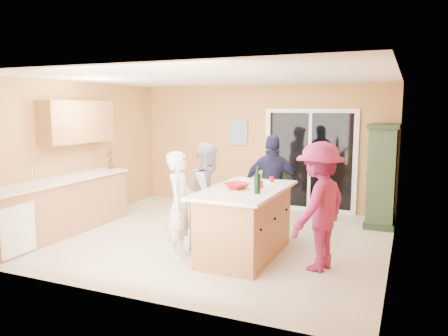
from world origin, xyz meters
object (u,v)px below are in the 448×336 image
at_px(woman_grey, 209,195).
at_px(woman_magenta, 319,206).
at_px(woman_white, 180,205).
at_px(kitchen_island, 245,224).
at_px(green_hutch, 382,176).
at_px(woman_navy, 273,187).

relative_size(woman_grey, woman_magenta, 0.95).
bearing_deg(woman_magenta, woman_white, -62.27).
xyz_separation_m(kitchen_island, woman_grey, (-0.65, 0.17, 0.34)).
bearing_deg(kitchen_island, green_hutch, 57.27).
height_order(woman_grey, woman_magenta, woman_magenta).
bearing_deg(green_hutch, kitchen_island, -123.42).
xyz_separation_m(woman_grey, woman_magenta, (1.72, -0.27, 0.04)).
height_order(green_hutch, woman_grey, green_hutch).
height_order(woman_navy, woman_magenta, woman_magenta).
bearing_deg(woman_grey, woman_white, 169.11).
distance_m(kitchen_island, green_hutch, 3.09).
xyz_separation_m(kitchen_island, woman_white, (-0.82, -0.43, 0.30)).
xyz_separation_m(woman_white, woman_grey, (0.17, 0.60, 0.04)).
relative_size(woman_white, woman_magenta, 0.90).
xyz_separation_m(woman_white, woman_navy, (0.91, 1.47, 0.08)).
xyz_separation_m(green_hutch, woman_navy, (-1.59, -1.52, -0.05)).
bearing_deg(woman_white, woman_magenta, -91.14).
height_order(woman_white, woman_magenta, woman_magenta).
xyz_separation_m(green_hutch, woman_white, (-2.51, -2.99, -0.13)).
distance_m(green_hutch, woman_magenta, 2.73).
bearing_deg(green_hutch, woman_white, -129.98).
height_order(green_hutch, woman_navy, green_hutch).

